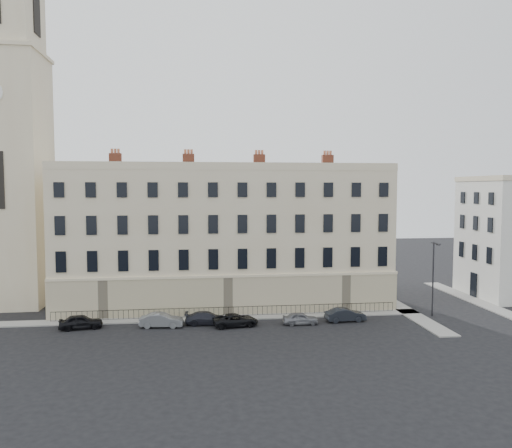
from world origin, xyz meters
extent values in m
plane|color=black|center=(0.00, 0.00, 0.00)|extent=(160.00, 160.00, 0.00)
cube|color=beige|center=(-6.00, 12.00, 7.50)|extent=(36.00, 12.00, 15.00)
cube|color=#BFAF8F|center=(-6.00, 5.92, 2.00)|extent=(36.10, 0.18, 4.00)
cube|color=#BFAF8F|center=(12.08, 12.00, 2.00)|extent=(0.18, 12.10, 4.00)
cube|color=beige|center=(-6.00, 6.15, 15.40)|extent=(36.00, 0.35, 0.80)
cube|color=beige|center=(11.85, 12.00, 15.40)|extent=(0.35, 12.00, 0.80)
cube|color=brown|center=(-18.00, 12.00, 16.00)|extent=(1.30, 0.70, 2.00)
cube|color=brown|center=(-10.00, 12.00, 16.00)|extent=(1.30, 0.70, 2.00)
cube|color=brown|center=(-2.00, 12.00, 16.00)|extent=(1.30, 0.70, 2.00)
cube|color=brown|center=(6.00, 12.00, 16.00)|extent=(1.30, 0.70, 2.00)
cube|color=beige|center=(-30.00, 14.00, 14.00)|extent=(8.00, 8.00, 28.00)
cube|color=beige|center=(-30.00, 14.00, 33.00)|extent=(7.04, 7.04, 10.00)
cube|color=gray|center=(-10.00, 5.00, 0.06)|extent=(48.00, 2.00, 0.12)
cube|color=gray|center=(13.00, 8.00, 0.06)|extent=(2.00, 24.00, 0.12)
cube|color=gray|center=(23.00, 10.00, 0.06)|extent=(2.00, 20.00, 0.12)
cube|color=black|center=(-6.00, 5.40, 1.02)|extent=(35.00, 0.04, 0.04)
cube|color=black|center=(-6.00, 5.40, 0.12)|extent=(35.00, 0.04, 0.04)
imported|color=black|center=(-20.03, 2.77, 0.67)|extent=(4.13, 2.17, 1.34)
imported|color=slate|center=(-12.56, 2.43, 0.67)|extent=(4.19, 1.79, 1.34)
imported|color=black|center=(-8.24, 2.85, 0.62)|extent=(4.33, 1.92, 1.23)
imported|color=black|center=(-5.56, 1.88, 0.60)|extent=(4.57, 2.60, 1.20)
imported|color=slate|center=(0.73, 1.78, 0.59)|extent=(3.52, 1.52, 1.18)
imported|color=black|center=(5.36, 2.32, 0.66)|extent=(4.06, 1.64, 1.31)
cylinder|color=#29292D|center=(14.87, 3.24, 3.85)|extent=(0.15, 0.15, 7.71)
cylinder|color=#29292D|center=(14.75, 2.57, 7.61)|extent=(0.35, 1.44, 0.10)
cube|color=#29292D|center=(14.64, 1.91, 7.56)|extent=(0.25, 0.50, 0.12)
camera|label=1|loc=(-9.25, -44.77, 13.17)|focal=35.00mm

